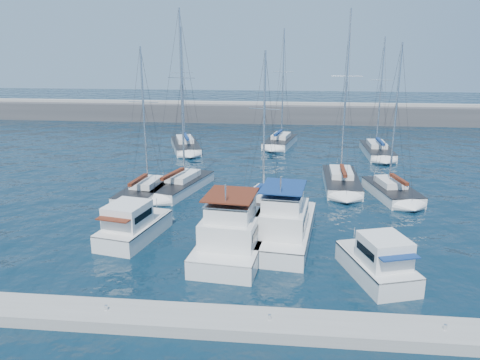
# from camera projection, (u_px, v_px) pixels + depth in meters

# --- Properties ---
(ground) EXTENTS (220.00, 220.00, 0.00)m
(ground) POSITION_uv_depth(u_px,v_px,m) (276.00, 239.00, 32.78)
(ground) COLOR black
(ground) RESTS_ON ground
(breakwater) EXTENTS (160.00, 6.00, 4.45)m
(breakwater) POSITION_uv_depth(u_px,v_px,m) (285.00, 116.00, 82.16)
(breakwater) COLOR #424244
(breakwater) RESTS_ON ground
(dock) EXTENTS (40.00, 2.20, 0.60)m
(dock) POSITION_uv_depth(u_px,v_px,m) (270.00, 325.00, 22.19)
(dock) COLOR gray
(dock) RESTS_ON ground
(dock_cleat_near_port) EXTENTS (0.16, 0.16, 0.25)m
(dock_cleat_near_port) POSITION_uv_depth(u_px,v_px,m) (106.00, 307.00, 22.86)
(dock_cleat_near_port) COLOR silver
(dock_cleat_near_port) RESTS_ON dock
(dock_cleat_centre) EXTENTS (0.16, 0.16, 0.25)m
(dock_cleat_centre) POSITION_uv_depth(u_px,v_px,m) (270.00, 317.00, 22.07)
(dock_cleat_centre) COLOR silver
(dock_cleat_centre) RESTS_ON dock
(dock_cleat_near_stbd) EXTENTS (0.16, 0.16, 0.25)m
(dock_cleat_near_stbd) POSITION_uv_depth(u_px,v_px,m) (445.00, 327.00, 21.29)
(dock_cleat_near_stbd) COLOR silver
(dock_cleat_near_stbd) RESTS_ON dock
(motor_yacht_port_outer) EXTENTS (4.09, 6.64, 3.20)m
(motor_yacht_port_outer) POSITION_uv_depth(u_px,v_px,m) (132.00, 227.00, 32.40)
(motor_yacht_port_outer) COLOR silver
(motor_yacht_port_outer) RESTS_ON ground
(motor_yacht_port_inner) EXTENTS (4.95, 9.74, 4.69)m
(motor_yacht_port_inner) POSITION_uv_depth(u_px,v_px,m) (234.00, 236.00, 30.32)
(motor_yacht_port_inner) COLOR silver
(motor_yacht_port_inner) RESTS_ON ground
(motor_yacht_stbd_inner) EXTENTS (4.74, 10.08, 4.69)m
(motor_yacht_stbd_inner) POSITION_uv_depth(u_px,v_px,m) (284.00, 226.00, 31.98)
(motor_yacht_stbd_inner) COLOR silver
(motor_yacht_stbd_inner) RESTS_ON ground
(motor_yacht_stbd_outer) EXTENTS (4.34, 6.20, 3.20)m
(motor_yacht_stbd_outer) POSITION_uv_depth(u_px,v_px,m) (379.00, 264.00, 26.92)
(motor_yacht_stbd_outer) COLOR silver
(motor_yacht_stbd_outer) RESTS_ON ground
(sailboat_mid_a) EXTENTS (3.93, 7.68, 13.32)m
(sailboat_mid_a) POSITION_uv_depth(u_px,v_px,m) (145.00, 192.00, 41.55)
(sailboat_mid_a) COLOR silver
(sailboat_mid_a) RESTS_ON ground
(sailboat_mid_b) EXTENTS (5.21, 9.00, 16.49)m
(sailboat_mid_b) POSITION_uv_depth(u_px,v_px,m) (181.00, 185.00, 43.55)
(sailboat_mid_b) COLOR silver
(sailboat_mid_b) RESTS_ON ground
(sailboat_mid_c) EXTENTS (5.07, 8.43, 13.02)m
(sailboat_mid_c) POSITION_uv_depth(u_px,v_px,m) (260.00, 203.00, 38.56)
(sailboat_mid_c) COLOR silver
(sailboat_mid_c) RESTS_ON ground
(sailboat_mid_d) EXTENTS (3.31, 8.95, 16.57)m
(sailboat_mid_d) POSITION_uv_depth(u_px,v_px,m) (341.00, 181.00, 44.77)
(sailboat_mid_d) COLOR silver
(sailboat_mid_d) RESTS_ON ground
(sailboat_mid_e) EXTENTS (4.44, 7.50, 13.64)m
(sailboat_mid_e) POSITION_uv_depth(u_px,v_px,m) (392.00, 191.00, 41.70)
(sailboat_mid_e) COLOR silver
(sailboat_mid_e) RESTS_ON ground
(sailboat_back_a) EXTENTS (5.78, 9.70, 15.55)m
(sailboat_back_a) POSITION_uv_depth(u_px,v_px,m) (185.00, 145.00, 60.57)
(sailboat_back_a) COLOR silver
(sailboat_back_a) RESTS_ON ground
(sailboat_back_b) EXTENTS (4.73, 8.50, 15.47)m
(sailboat_back_b) POSITION_uv_depth(u_px,v_px,m) (280.00, 142.00, 62.93)
(sailboat_back_b) COLOR silver
(sailboat_back_b) RESTS_ON ground
(sailboat_back_c) EXTENTS (3.12, 8.85, 14.35)m
(sailboat_back_c) POSITION_uv_depth(u_px,v_px,m) (377.00, 151.00, 57.67)
(sailboat_back_c) COLOR silver
(sailboat_back_c) RESTS_ON ground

